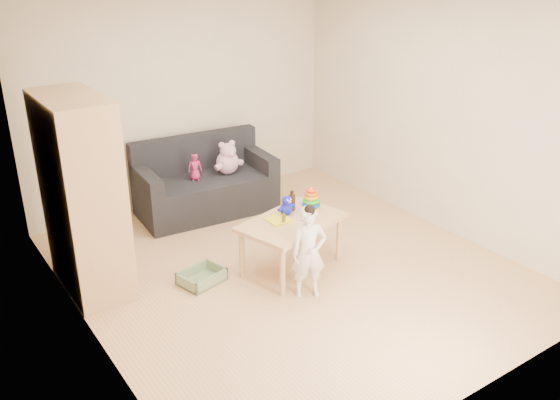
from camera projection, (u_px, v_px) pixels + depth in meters
room at (291, 145)px, 5.49m from camera, size 4.50×4.50×4.50m
wardrobe at (82, 196)px, 5.35m from camera, size 0.51×1.02×1.84m
sofa at (206, 194)px, 7.20m from camera, size 1.68×0.94×0.45m
play_table at (292, 245)px, 5.89m from camera, size 1.15×0.89×0.54m
storage_bin at (202, 276)px, 5.72m from camera, size 0.47×0.40×0.12m
toddler at (309, 253)px, 5.37m from camera, size 0.38×0.33×0.86m
pink_bear at (227, 160)px, 7.16m from camera, size 0.32×0.28×0.34m
doll at (195, 167)px, 6.96m from camera, size 0.19×0.16×0.32m
ring_stacker at (311, 200)px, 6.01m from camera, size 0.19×0.19×0.22m
brown_bottle at (292, 202)px, 5.97m from camera, size 0.07×0.07×0.21m
blue_plush at (286, 205)px, 5.87m from camera, size 0.20×0.18×0.21m
wooden_figure at (284, 218)px, 5.69m from camera, size 0.05×0.04×0.11m
yellow_book at (279, 220)px, 5.77m from camera, size 0.22×0.22×0.02m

